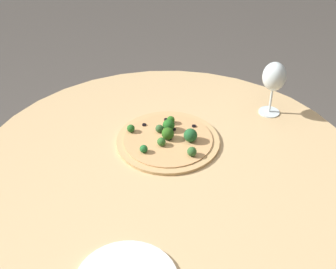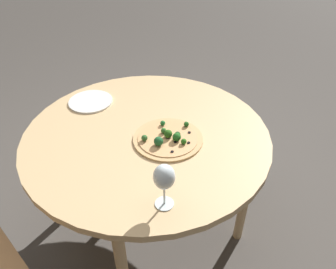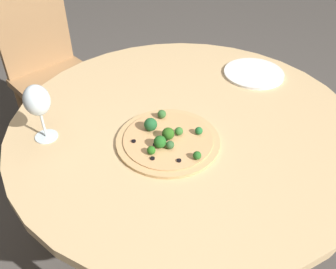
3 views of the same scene
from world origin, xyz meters
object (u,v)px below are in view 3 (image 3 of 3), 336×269
at_px(wine_glass, 37,102).
at_px(chair, 53,73).
at_px(plate_near, 254,73).
at_px(pizza, 167,139).

bearing_deg(wine_glass, chair, 71.48).
bearing_deg(plate_near, chair, 123.54).
bearing_deg(plate_near, wine_glass, 174.50).
bearing_deg(wine_glass, plate_near, -5.50).
bearing_deg(pizza, wine_glass, 142.89).
xyz_separation_m(pizza, plate_near, (0.52, 0.15, -0.01)).
distance_m(chair, wine_glass, 0.90).
height_order(pizza, wine_glass, wine_glass).
xyz_separation_m(chair, wine_glass, (-0.26, -0.78, 0.36)).
distance_m(pizza, wine_glass, 0.41).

